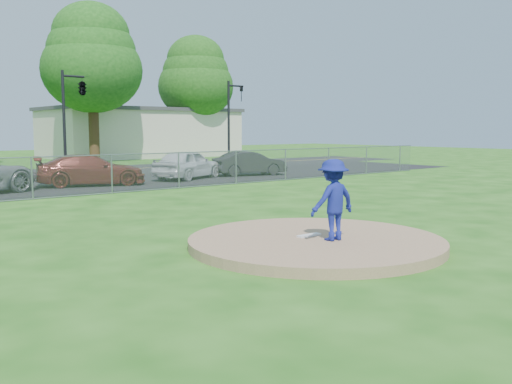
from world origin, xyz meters
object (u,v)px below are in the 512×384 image
Objects in this scene: tree_far_right at (196,77)px; traffic_signal_center at (80,90)px; traffic_signal_right at (232,115)px; parked_car_charcoal at (250,163)px; parked_car_pearl at (188,164)px; parked_car_darkred at (91,170)px; commercial_building at (141,132)px; pitcher at (333,200)px; tree_right at (92,58)px.

traffic_signal_center is at bearing -140.96° from tree_far_right.
traffic_signal_right reaches higher than parked_car_charcoal.
tree_far_right is 2.50× the size of parked_car_pearl.
traffic_signal_right is 8.04m from parked_car_charcoal.
traffic_signal_right reaches higher than parked_car_darkred.
commercial_building is at bearing -15.53° from parked_car_darkred.
traffic_signal_center is 7.95m from parked_car_darkred.
pitcher is at bearing -112.51° from commercial_building.
tree_right is 3.00× the size of parked_car_charcoal.
parked_car_charcoal is (1.51, -16.59, -7.00)m from tree_right.
pitcher is (-15.92, -38.41, -1.12)m from commercial_building.
pitcher is at bearing -122.28° from traffic_signal_right.
traffic_signal_right is 10.15m from parked_car_pearl.
traffic_signal_right is (-1.76, -16.00, 1.20)m from commercial_building.
traffic_signal_right is 1.44× the size of parked_car_charcoal.
traffic_signal_center is at bearing 58.89° from parked_car_charcoal.
tree_far_right reaches higher than commercial_building.
pitcher is at bearing 132.67° from parked_car_pearl.
traffic_signal_right is (10.27, 0.00, -1.25)m from traffic_signal_center.
traffic_signal_right reaches higher than commercial_building.
traffic_signal_right is (-5.76, -13.00, -3.70)m from tree_far_right.
traffic_signal_right is at bearing -74.45° from parked_car_pearl.
parked_car_charcoal is (10.43, 15.82, -0.39)m from pitcher.
pitcher is (-8.92, -32.41, -6.61)m from tree_right.
parked_car_charcoal is at bearing -115.85° from tree_far_right.
parked_car_charcoal is at bearing -103.66° from commercial_building.
tree_right reaches higher than tree_far_right.
traffic_signal_center is (-5.03, -10.00, -3.04)m from tree_right.
pitcher is 18.95m from parked_car_charcoal.
commercial_building is 10.73m from tree_right.
parked_car_charcoal is (-5.49, -22.59, -1.51)m from commercial_building.
tree_right is at bearing -164.74° from tree_far_right.
parked_car_darkred reaches higher than parked_car_charcoal.
traffic_signal_right is (5.24, -10.00, -4.29)m from tree_right.
commercial_building reaches higher than pitcher.
commercial_building is 20.17m from traffic_signal_center.
commercial_building is 3.51× the size of parked_car_darkred.
parked_car_pearl is (-2.24, -16.34, -6.91)m from tree_right.
tree_far_right is 2.30× the size of parked_car_darkred.
tree_right reaches higher than traffic_signal_right.
pitcher is at bearing -119.36° from tree_far_right.
parked_car_charcoal is at bearing -119.50° from traffic_signal_right.
parked_car_pearl is at bearing -97.80° from tree_right.
tree_right reaches higher than parked_car_pearl.
tree_far_right is 41.07m from pitcher.
pitcher is 0.36× the size of parked_car_darkred.
commercial_building is 24.22m from parked_car_pearl.
commercial_building is 1.53× the size of tree_far_right.
traffic_signal_center is 23.02m from pitcher.
tree_far_right reaches higher than traffic_signal_right.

